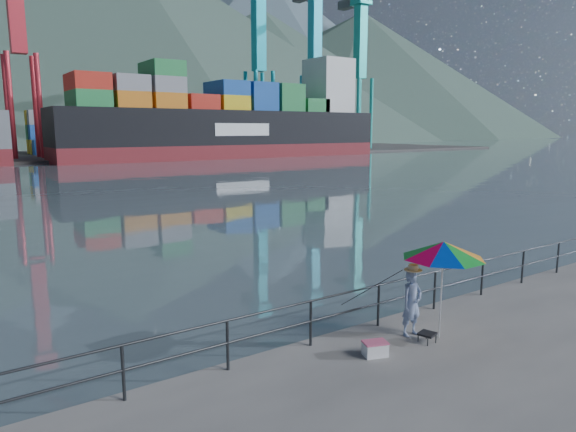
% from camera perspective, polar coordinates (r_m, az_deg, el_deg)
% --- Properties ---
extents(far_dock, '(200.00, 40.00, 0.40)m').
position_cam_1_polar(far_dock, '(101.21, -24.81, 6.17)').
color(far_dock, '#514F4C').
rests_on(far_dock, ground).
extents(guardrail, '(22.00, 0.06, 1.03)m').
position_cam_1_polar(guardrail, '(11.80, 6.49, -10.66)').
color(guardrail, '#2D3033').
rests_on(guardrail, ground).
extents(mountains, '(600.00, 332.80, 80.00)m').
position_cam_1_polar(mountains, '(221.44, -23.23, 16.94)').
color(mountains, '#385147').
rests_on(mountains, ground).
extents(port_cranes, '(116.00, 28.00, 38.40)m').
position_cam_1_polar(port_cranes, '(99.03, -12.02, 16.06)').
color(port_cranes, '#AD0F0F').
rests_on(port_cranes, ground).
extents(container_stacks, '(58.00, 8.40, 7.80)m').
position_cam_1_polar(container_stacks, '(109.33, -11.97, 8.71)').
color(container_stacks, '#194CA5').
rests_on(container_stacks, ground).
extents(fisherman, '(0.56, 0.38, 1.50)m').
position_cam_1_polar(fisherman, '(11.98, 13.59, -9.40)').
color(fisherman, '#264A8D').
rests_on(fisherman, ground).
extents(beach_umbrella, '(2.37, 2.37, 2.20)m').
position_cam_1_polar(beach_umbrella, '(11.63, 16.88, -3.64)').
color(beach_umbrella, white).
rests_on(beach_umbrella, ground).
extents(folding_stool, '(0.41, 0.41, 0.22)m').
position_cam_1_polar(folding_stool, '(11.89, 15.19, -12.88)').
color(folding_stool, black).
rests_on(folding_stool, ground).
extents(cooler_bag, '(0.55, 0.46, 0.27)m').
position_cam_1_polar(cooler_bag, '(11.02, 9.65, -14.40)').
color(cooler_bag, white).
rests_on(cooler_bag, ground).
extents(fishing_rod, '(0.12, 1.90, 1.34)m').
position_cam_1_polar(fishing_rod, '(12.62, 8.98, -11.87)').
color(fishing_rod, black).
rests_on(fishing_rod, ground).
extents(container_ship, '(56.76, 9.46, 18.10)m').
position_cam_1_polar(container_ship, '(89.80, -5.65, 10.41)').
color(container_ship, maroon).
rests_on(container_ship, ground).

